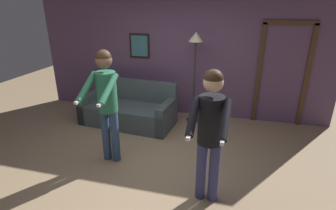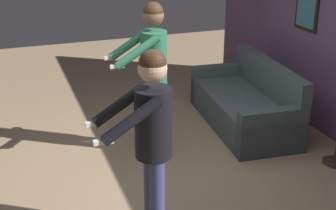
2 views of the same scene
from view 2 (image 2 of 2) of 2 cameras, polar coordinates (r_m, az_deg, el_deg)
The scene contains 4 objects.
ground_plane at distance 5.18m, azimuth -0.18°, elevation -8.43°, with size 12.00×12.00×0.00m, color #9D8261.
couch at distance 6.32m, azimuth 9.45°, elevation -0.06°, with size 1.97×1.02×0.87m.
person_standing_left at distance 5.27m, azimuth -1.93°, elevation 5.03°, with size 0.45×0.69×1.78m.
person_standing_right at distance 3.73m, azimuth -2.06°, elevation -3.32°, with size 0.44×0.66×1.72m.
Camera 2 is at (4.19, -1.51, 2.65)m, focal length 50.00 mm.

